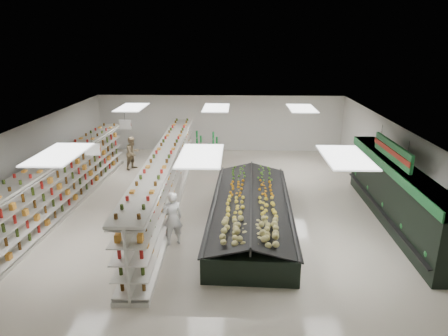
{
  "coord_description": "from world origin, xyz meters",
  "views": [
    {
      "loc": [
        1.03,
        -14.64,
        6.27
      ],
      "look_at": [
        0.48,
        0.88,
        1.21
      ],
      "focal_mm": 32.0,
      "sensor_mm": 36.0,
      "label": 1
    }
  ],
  "objects_px": {
    "shopper_main": "(172,219)",
    "shopper_background": "(133,153)",
    "gondola_center": "(166,181)",
    "produce_island": "(251,210)",
    "gondola_left": "(60,186)",
    "soda_endcap": "(207,148)"
  },
  "relations": [
    {
      "from": "shopper_main",
      "to": "gondola_center",
      "type": "bearing_deg",
      "value": -102.86
    },
    {
      "from": "gondola_center",
      "to": "shopper_main",
      "type": "distance_m",
      "value": 3.18
    },
    {
      "from": "gondola_center",
      "to": "shopper_background",
      "type": "xyz_separation_m",
      "value": [
        -2.48,
        4.52,
        -0.18
      ]
    },
    {
      "from": "produce_island",
      "to": "gondola_center",
      "type": "bearing_deg",
      "value": 154.89
    },
    {
      "from": "gondola_center",
      "to": "shopper_background",
      "type": "distance_m",
      "value": 5.16
    },
    {
      "from": "gondola_left",
      "to": "shopper_background",
      "type": "xyz_separation_m",
      "value": [
        1.44,
        5.11,
        -0.13
      ]
    },
    {
      "from": "gondola_left",
      "to": "shopper_main",
      "type": "xyz_separation_m",
      "value": [
        4.64,
        -2.51,
        -0.07
      ]
    },
    {
      "from": "gondola_center",
      "to": "shopper_main",
      "type": "bearing_deg",
      "value": -78.39
    },
    {
      "from": "soda_endcap",
      "to": "gondola_left",
      "type": "bearing_deg",
      "value": -128.53
    },
    {
      "from": "gondola_center",
      "to": "gondola_left",
      "type": "bearing_deg",
      "value": -172.92
    },
    {
      "from": "shopper_main",
      "to": "shopper_background",
      "type": "relative_size",
      "value": 1.07
    },
    {
      "from": "gondola_left",
      "to": "produce_island",
      "type": "relative_size",
      "value": 1.56
    },
    {
      "from": "soda_endcap",
      "to": "shopper_main",
      "type": "xyz_separation_m",
      "value": [
        -0.42,
        -8.87,
        0.12
      ]
    },
    {
      "from": "shopper_main",
      "to": "gondola_left",
      "type": "bearing_deg",
      "value": -54.29
    },
    {
      "from": "soda_endcap",
      "to": "shopper_background",
      "type": "bearing_deg",
      "value": -160.96
    },
    {
      "from": "gondola_left",
      "to": "produce_island",
      "type": "height_order",
      "value": "gondola_left"
    },
    {
      "from": "gondola_center",
      "to": "soda_endcap",
      "type": "bearing_deg",
      "value": 77.41
    },
    {
      "from": "gondola_center",
      "to": "shopper_main",
      "type": "relative_size",
      "value": 7.13
    },
    {
      "from": "gondola_left",
      "to": "soda_endcap",
      "type": "xyz_separation_m",
      "value": [
        5.06,
        6.36,
        -0.19
      ]
    },
    {
      "from": "produce_island",
      "to": "shopper_main",
      "type": "relative_size",
      "value": 4.38
    },
    {
      "from": "shopper_main",
      "to": "shopper_background",
      "type": "xyz_separation_m",
      "value": [
        -3.2,
        7.62,
        -0.06
      ]
    },
    {
      "from": "shopper_main",
      "to": "shopper_background",
      "type": "bearing_deg",
      "value": -93.14
    }
  ]
}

